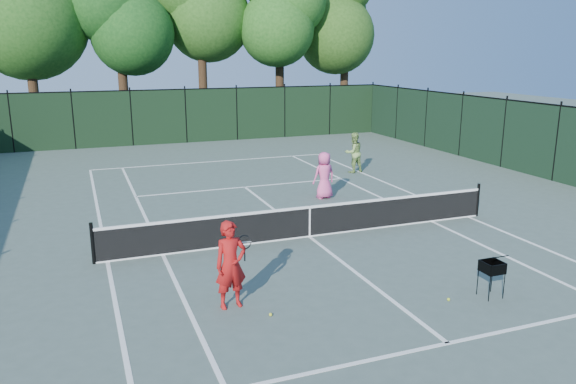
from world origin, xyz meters
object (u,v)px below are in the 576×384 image
object	(u,v)px
player_pink	(324,175)
ball_hopper	(492,267)
loose_ball_near_cart	(449,299)
coach	(231,265)
loose_ball_midcourt	(271,315)
player_green	(354,153)

from	to	relation	value
player_pink	ball_hopper	size ratio (longest dim) A/B	2.09
ball_hopper	loose_ball_near_cart	distance (m)	1.16
coach	player_pink	world-z (taller)	coach
coach	ball_hopper	size ratio (longest dim) A/B	2.29
player_pink	loose_ball_midcourt	distance (m)	9.40
player_green	ball_hopper	bearing A→B (deg)	67.88
player_green	player_pink	bearing A→B (deg)	41.77
player_pink	player_green	bearing A→B (deg)	-136.19
loose_ball_near_cart	loose_ball_midcourt	world-z (taller)	same
loose_ball_midcourt	loose_ball_near_cart	bearing A→B (deg)	-10.20
ball_hopper	player_pink	bearing A→B (deg)	90.08
player_pink	player_green	size ratio (longest dim) A/B	0.96
loose_ball_near_cart	player_pink	bearing A→B (deg)	83.01
coach	loose_ball_near_cart	world-z (taller)	coach
coach	ball_hopper	world-z (taller)	coach
ball_hopper	loose_ball_midcourt	xyz separation A→B (m)	(-4.70, 0.81, -0.64)
player_green	loose_ball_near_cart	distance (m)	12.95
coach	loose_ball_near_cart	xyz separation A→B (m)	(4.35, -1.38, -0.88)
ball_hopper	loose_ball_midcourt	distance (m)	4.81
loose_ball_midcourt	player_green	bearing A→B (deg)	56.00
loose_ball_midcourt	coach	bearing A→B (deg)	130.52
loose_ball_midcourt	player_pink	bearing A→B (deg)	59.09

